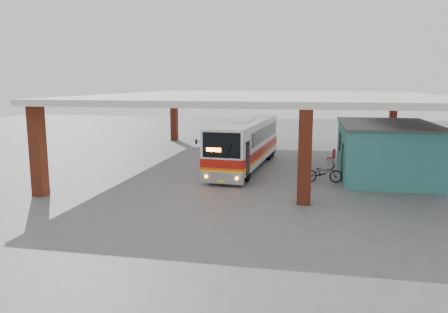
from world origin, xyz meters
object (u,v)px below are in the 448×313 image
at_px(coach_bus, 245,143).
at_px(pedestrian, 306,183).
at_px(motorcycle, 323,173).
at_px(red_chair, 333,156).

height_order(coach_bus, pedestrian, coach_bus).
height_order(motorcycle, red_chair, motorcycle).
height_order(pedestrian, red_chair, pedestrian).
height_order(coach_bus, motorcycle, coach_bus).
xyz_separation_m(coach_bus, red_chair, (5.61, 3.59, -1.21)).
xyz_separation_m(coach_bus, pedestrian, (3.95, -7.37, -0.72)).
bearing_deg(coach_bus, pedestrian, -57.65).
bearing_deg(motorcycle, pedestrian, 163.13).
relative_size(motorcycle, red_chair, 2.41).
distance_m(coach_bus, motorcycle, 5.90).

